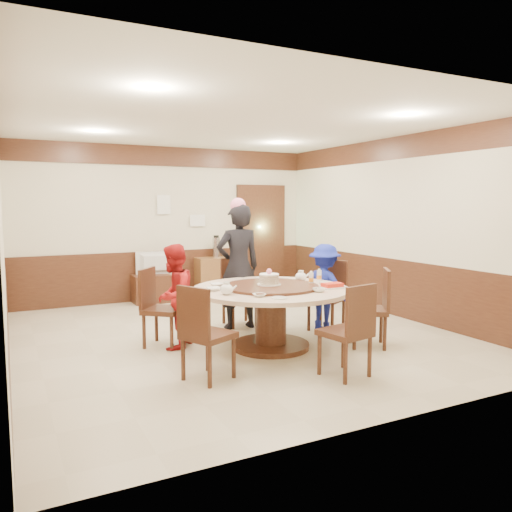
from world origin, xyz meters
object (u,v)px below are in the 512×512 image
shrimp_platter (332,286)px  tv_stand (157,288)px  person_standing (238,267)px  person_blue (325,287)px  birthday_cake (269,279)px  thermos (216,247)px  side_cabinet (217,277)px  banquet_table (271,305)px  television (156,263)px  person_red (174,296)px

shrimp_platter → tv_stand: 4.03m
person_standing → person_blue: size_ratio=1.45×
birthday_cake → thermos: size_ratio=0.78×
tv_stand → side_cabinet: 1.19m
banquet_table → television: bearing=97.6°
banquet_table → shrimp_platter: (0.65, -0.37, 0.24)m
banquet_table → person_blue: (1.08, 0.42, 0.07)m
shrimp_platter → thermos: (0.07, 3.87, 0.16)m
person_red → shrimp_platter: bearing=100.9°
thermos → tv_stand: bearing=-178.5°
tv_stand → thermos: (1.18, 0.03, 0.69)m
person_blue → birthday_cake: (-1.09, -0.38, 0.24)m
person_red → thermos: bearing=-172.0°
person_blue → thermos: size_ratio=3.19×
person_blue → person_standing: bearing=33.1°
banquet_table → person_blue: person_blue is taller
shrimp_platter → television: (-1.11, 3.84, -0.07)m
banquet_table → tv_stand: size_ratio=2.24×
person_red → tv_stand: size_ratio=1.51×
thermos → television: bearing=-178.5°
banquet_table → side_cabinet: bearing=78.3°
person_standing → thermos: 2.49m
banquet_table → tv_stand: 3.51m
person_blue → tv_stand: bearing=3.4°
person_standing → birthday_cake: size_ratio=5.97×
person_standing → shrimp_platter: (0.58, -1.46, -0.10)m
person_red → birthday_cake: 1.18m
shrimp_platter → person_standing: bearing=111.6°
person_red → television: size_ratio=1.80×
birthday_cake → television: birthday_cake is taller
person_blue → shrimp_platter: size_ratio=4.04×
banquet_table → person_red: bearing=153.0°
person_standing → birthday_cake: person_standing is taller
person_red → side_cabinet: size_ratio=1.60×
person_blue → tv_stand: person_blue is taller
shrimp_platter → banquet_table: bearing=150.2°
shrimp_platter → side_cabinet: size_ratio=0.38×
tv_stand → person_standing: bearing=-77.5°
tv_stand → banquet_table: bearing=-82.4°
person_blue → shrimp_platter: bearing=127.5°
birthday_cake → television: 3.46m
shrimp_platter → tv_stand: shrimp_platter is taller
thermos → person_blue: bearing=-83.2°
person_standing → tv_stand: person_standing is taller
person_standing → side_cabinet: size_ratio=2.20×
shrimp_platter → television: size_ratio=0.42×
person_blue → thermos: person_blue is taller
birthday_cake → thermos: bearing=78.2°
person_standing → person_blue: 1.25m
shrimp_platter → tv_stand: size_ratio=0.35×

